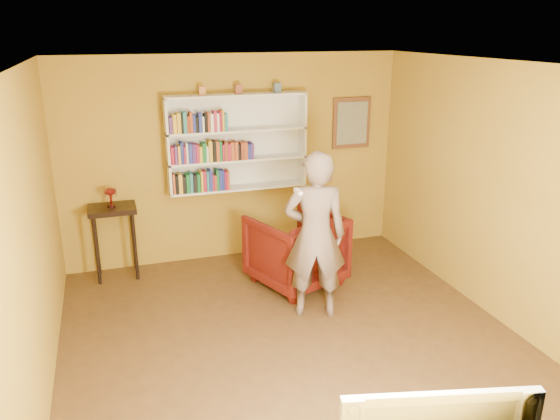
# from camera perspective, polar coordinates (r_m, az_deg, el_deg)

# --- Properties ---
(room_shell) EXTENTS (5.30, 5.80, 2.88)m
(room_shell) POSITION_cam_1_polar(r_m,az_deg,el_deg) (5.07, 1.94, -4.52)
(room_shell) COLOR #462E16
(room_shell) RESTS_ON ground
(bookshelf) EXTENTS (1.80, 0.29, 1.23)m
(bookshelf) POSITION_cam_1_polar(r_m,az_deg,el_deg) (7.12, -4.61, 7.09)
(bookshelf) COLOR white
(bookshelf) RESTS_ON room_shell
(books_row_lower) EXTENTS (0.72, 0.19, 0.27)m
(books_row_lower) POSITION_cam_1_polar(r_m,az_deg,el_deg) (7.03, -8.28, 2.96)
(books_row_lower) COLOR #A94821
(books_row_lower) RESTS_ON bookshelf
(books_row_middle) EXTENTS (1.05, 0.19, 0.27)m
(books_row_middle) POSITION_cam_1_polar(r_m,az_deg,el_deg) (6.97, -7.05, 6.05)
(books_row_middle) COLOR #A01836
(books_row_middle) RESTS_ON bookshelf
(books_row_upper) EXTENTS (0.72, 0.18, 0.26)m
(books_row_upper) POSITION_cam_1_polar(r_m,az_deg,el_deg) (6.87, -8.57, 9.03)
(books_row_upper) COLOR #4F2672
(books_row_upper) RESTS_ON bookshelf
(ornament_left) EXTENTS (0.08, 0.08, 0.11)m
(ornament_left) POSITION_cam_1_polar(r_m,az_deg,el_deg) (6.88, -8.16, 12.23)
(ornament_left) COLOR #C67438
(ornament_left) RESTS_ON bookshelf
(ornament_centre) EXTENTS (0.08, 0.08, 0.11)m
(ornament_centre) POSITION_cam_1_polar(r_m,az_deg,el_deg) (6.97, -4.39, 12.48)
(ornament_centre) COLOR brown
(ornament_centre) RESTS_ON bookshelf
(ornament_right) EXTENTS (0.09, 0.09, 0.12)m
(ornament_right) POSITION_cam_1_polar(r_m,az_deg,el_deg) (7.10, -0.32, 12.67)
(ornament_right) COLOR #445972
(ornament_right) RESTS_ON bookshelf
(framed_painting) EXTENTS (0.55, 0.05, 0.70)m
(framed_painting) POSITION_cam_1_polar(r_m,az_deg,el_deg) (7.68, 7.48, 9.01)
(framed_painting) COLOR #583119
(framed_painting) RESTS_ON room_shell
(console_table) EXTENTS (0.57, 0.43, 0.93)m
(console_table) POSITION_cam_1_polar(r_m,az_deg,el_deg) (7.00, -17.05, -0.91)
(console_table) COLOR black
(console_table) RESTS_ON ground
(ruby_lustre) EXTENTS (0.15, 0.14, 0.24)m
(ruby_lustre) POSITION_cam_1_polar(r_m,az_deg,el_deg) (6.90, -17.30, 1.67)
(ruby_lustre) COLOR maroon
(ruby_lustre) RESTS_ON console_table
(armchair) EXTENTS (1.23, 1.25, 0.89)m
(armchair) POSITION_cam_1_polar(r_m,az_deg,el_deg) (6.63, 1.66, -4.14)
(armchair) COLOR #3F0504
(armchair) RESTS_ON ground
(person) EXTENTS (0.76, 0.60, 1.83)m
(person) POSITION_cam_1_polar(r_m,az_deg,el_deg) (5.78, 3.69, -2.67)
(person) COLOR #6E5950
(person) RESTS_ON ground
(game_remote) EXTENTS (0.04, 0.15, 0.04)m
(game_remote) POSITION_cam_1_polar(r_m,az_deg,el_deg) (5.23, 1.89, 1.95)
(game_remote) COLOR white
(game_remote) RESTS_ON person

